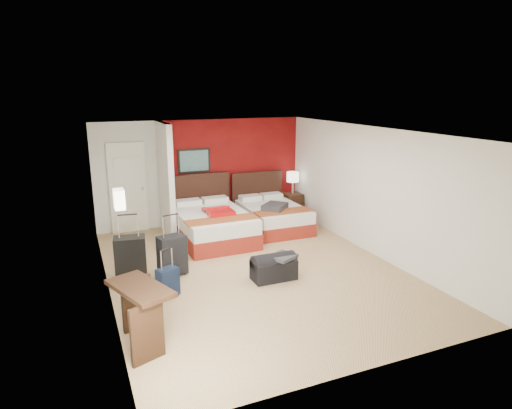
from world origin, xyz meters
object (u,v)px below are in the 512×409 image
bed_right (273,217)px  desk (142,315)px  suitcase_navy (168,284)px  suitcase_charcoal (172,257)px  suitcase_black (131,260)px  nightstand (292,205)px  table_lamp (293,183)px  duffel_bag (274,269)px  red_suitcase_open (218,211)px  bed_left (213,226)px

bed_right → desk: (-3.60, -3.77, 0.13)m
bed_right → suitcase_navy: size_ratio=4.05×
suitcase_navy → suitcase_charcoal: bearing=50.7°
bed_right → suitcase_black: 3.89m
bed_right → nightstand: size_ratio=2.97×
table_lamp → duffel_bag: bearing=-122.0°
duffel_bag → suitcase_navy: bearing=179.2°
nightstand → suitcase_navy: bearing=-140.2°
bed_right → duffel_bag: bed_right is taller
nightstand → suitcase_charcoal: bearing=-146.2°
red_suitcase_open → nightstand: (2.32, 1.04, -0.36)m
suitcase_black → desk: desk is taller
bed_left → bed_right: (1.55, 0.23, -0.04)m
table_lamp → duffel_bag: size_ratio=0.74×
bed_left → table_lamp: size_ratio=3.76×
bed_left → desk: size_ratio=2.15×
bed_right → suitcase_black: size_ratio=2.38×
suitcase_navy → table_lamp: bearing=18.2°
bed_left → suitcase_navy: 2.77m
suitcase_black → suitcase_navy: size_ratio=1.70×
suitcase_charcoal → suitcase_black: bearing=168.2°
table_lamp → suitcase_black: size_ratio=0.72×
red_suitcase_open → suitcase_charcoal: size_ratio=1.08×
table_lamp → desk: 6.34m
desk → suitcase_navy: bearing=43.4°
bed_left → table_lamp: 2.66m
red_suitcase_open → suitcase_charcoal: bearing=-131.3°
bed_right → table_lamp: 1.28m
bed_left → suitcase_black: (-1.92, -1.53, 0.07)m
suitcase_black → suitcase_navy: suitcase_black is taller
suitcase_charcoal → suitcase_navy: (-0.25, -0.82, -0.12)m
bed_left → nightstand: size_ratio=3.37×
red_suitcase_open → desk: desk is taller
table_lamp → suitcase_black: 5.02m
suitcase_charcoal → red_suitcase_open: bearing=35.5°
red_suitcase_open → suitcase_navy: 2.77m
red_suitcase_open → suitcase_black: (-2.02, -1.43, -0.29)m
suitcase_black → duffel_bag: size_ratio=1.03×
red_suitcase_open → duffel_bag: bearing=-82.3°
nightstand → duffel_bag: (-2.07, -3.31, -0.12)m
bed_left → suitcase_navy: size_ratio=4.59×
suitcase_charcoal → duffel_bag: bearing=-40.1°
nightstand → desk: desk is taller
bed_right → bed_left: bearing=-171.2°
bed_left → desk: 4.09m
red_suitcase_open → suitcase_charcoal: (-1.32, -1.43, -0.32)m
suitcase_charcoal → bed_right: bearing=20.7°
bed_right → suitcase_navy: 3.97m
bed_right → suitcase_charcoal: size_ratio=2.64×
suitcase_black → suitcase_charcoal: 0.71m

